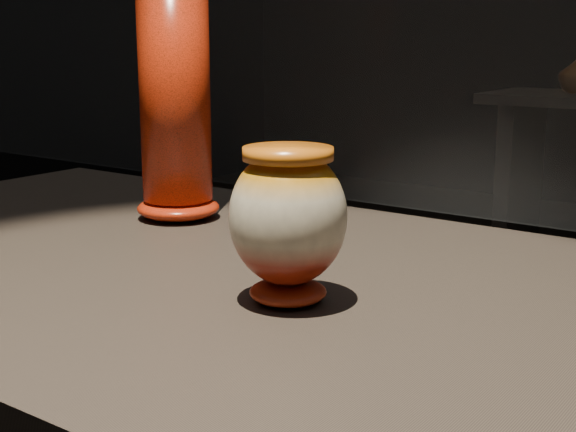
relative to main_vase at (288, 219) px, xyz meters
name	(u,v)px	position (x,y,z in m)	size (l,w,h in m)	color
main_vase	(288,219)	(0.00, 0.00, 0.00)	(0.15, 0.15, 0.17)	maroon
tall_vase	(175,92)	(-0.38, 0.23, 0.11)	(0.14, 0.14, 0.41)	red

